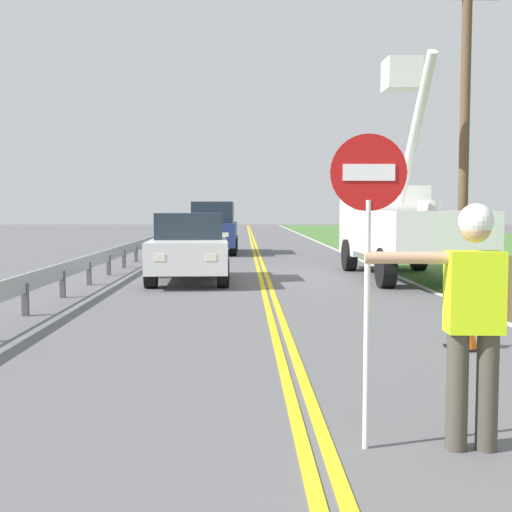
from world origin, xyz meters
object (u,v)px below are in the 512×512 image
utility_pole_near (465,119)px  flagger_worker (472,310)px  utility_bucket_truck (401,223)px  stop_sign_paddle (368,220)px  oncoming_sedan_nearest (189,248)px  oncoming_suv_second (214,227)px  traffic_cone_lead (464,323)px

utility_pole_near → flagger_worker: bearing=-108.2°
utility_bucket_truck → stop_sign_paddle: bearing=-104.5°
stop_sign_paddle → oncoming_sedan_nearest: stop_sign_paddle is taller
utility_pole_near → stop_sign_paddle: bearing=-111.1°
stop_sign_paddle → oncoming_suv_second: (-2.12, 22.11, -0.65)m
flagger_worker → utility_bucket_truck: size_ratio=0.27×
oncoming_sedan_nearest → oncoming_suv_second: 10.61m
utility_bucket_truck → oncoming_sedan_nearest: (-5.53, -1.12, -0.59)m
flagger_worker → utility_bucket_truck: utility_bucket_truck is taller
oncoming_suv_second → utility_pole_near: (7.48, -8.20, 3.28)m
traffic_cone_lead → utility_pole_near: bearing=71.7°
utility_bucket_truck → oncoming_suv_second: 10.92m
oncoming_suv_second → utility_pole_near: utility_pole_near is taller
utility_bucket_truck → oncoming_sedan_nearest: utility_bucket_truck is taller
traffic_cone_lead → oncoming_suv_second: bearing=102.2°
stop_sign_paddle → utility_bucket_truck: utility_bucket_truck is taller
oncoming_sedan_nearest → traffic_cone_lead: bearing=-62.7°
flagger_worker → oncoming_sedan_nearest: bearing=104.6°
flagger_worker → traffic_cone_lead: size_ratio=2.61×
utility_bucket_truck → oncoming_sedan_nearest: 5.67m
oncoming_sedan_nearest → oncoming_suv_second: oncoming_suv_second is taller
oncoming_suv_second → traffic_cone_lead: bearing=-77.8°
oncoming_suv_second → utility_bucket_truck: bearing=-60.3°
oncoming_suv_second → oncoming_sedan_nearest: bearing=-90.7°
oncoming_suv_second → utility_pole_near: size_ratio=0.55×
flagger_worker → utility_pole_near: utility_pole_near is taller
utility_pole_near → traffic_cone_lead: bearing=-108.3°
flagger_worker → utility_pole_near: bearing=71.8°
stop_sign_paddle → utility_bucket_truck: 13.05m
stop_sign_paddle → traffic_cone_lead: 4.18m
utility_bucket_truck → utility_pole_near: 3.81m
flagger_worker → oncoming_suv_second: bearing=97.4°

